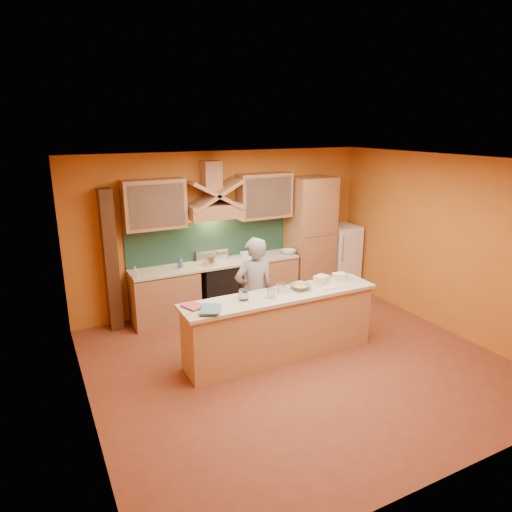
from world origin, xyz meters
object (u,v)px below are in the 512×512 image
person (254,293)px  kitchen_scale (282,288)px  fridge (341,257)px  mixing_bowl (300,287)px  stove (217,288)px

person → kitchen_scale: 0.49m
fridge → mixing_bowl: fridge is taller
stove → mixing_bowl: mixing_bowl is taller
stove → mixing_bowl: bearing=-73.4°
kitchen_scale → stove: bearing=105.9°
kitchen_scale → mixing_bowl: 0.29m
fridge → person: person is taller
person → mixing_bowl: 0.69m
stove → kitchen_scale: kitchen_scale is taller
fridge → kitchen_scale: fridge is taller
person → mixing_bowl: (0.54, -0.41, 0.14)m
kitchen_scale → mixing_bowl: size_ratio=0.44×
kitchen_scale → mixing_bowl: kitchen_scale is taller
person → kitchen_scale: bearing=124.5°
mixing_bowl → fridge: bearing=40.6°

